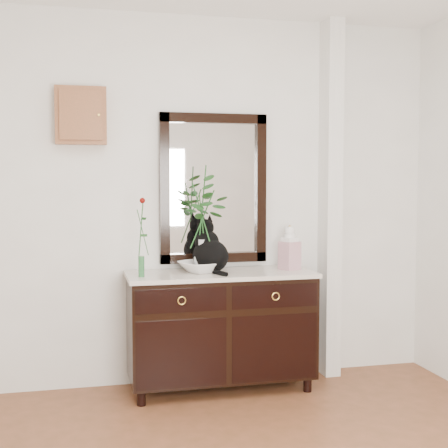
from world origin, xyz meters
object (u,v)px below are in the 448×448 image
object	(u,v)px
cat	(210,245)
ginger_jar	(290,247)
sideboard	(221,324)
lotus_bowl	(202,267)

from	to	relation	value
cat	ginger_jar	size ratio (longest dim) A/B	1.17
cat	ginger_jar	world-z (taller)	cat
sideboard	lotus_bowl	size ratio (longest dim) A/B	4.21
cat	ginger_jar	bearing A→B (deg)	-19.80
sideboard	cat	bearing A→B (deg)	154.83
sideboard	cat	world-z (taller)	cat
sideboard	lotus_bowl	xyz separation A→B (m)	(-0.13, 0.03, 0.41)
lotus_bowl	ginger_jar	world-z (taller)	ginger_jar
ginger_jar	sideboard	bearing A→B (deg)	-178.36
cat	sideboard	bearing A→B (deg)	-43.32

